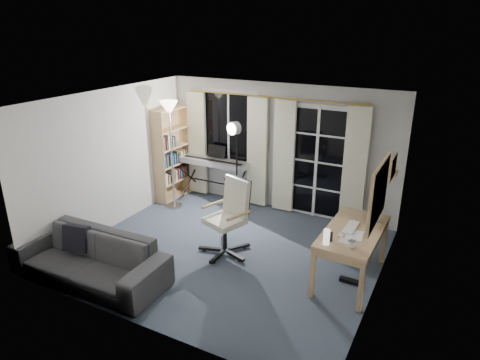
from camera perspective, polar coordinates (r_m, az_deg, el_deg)
name	(u,v)px	position (r m, az deg, el deg)	size (l,w,h in m)	color
floor	(227,253)	(6.85, -1.69, -9.64)	(4.50, 4.00, 0.02)	#3B4555
window	(229,126)	(8.39, -1.42, 7.16)	(1.20, 0.08, 1.40)	white
french_door	(317,163)	(7.83, 10.20, 2.26)	(1.32, 0.09, 2.11)	white
curtains	(270,154)	(8.02, 3.99, 3.49)	(3.60, 0.07, 2.13)	gold
bookshelf	(170,156)	(8.70, -9.28, 3.17)	(0.33, 0.88, 1.86)	tan
torchiere_lamp	(170,123)	(7.99, -9.34, 7.50)	(0.42, 0.42, 2.08)	#B2B2B7
keyboard_piano	(214,163)	(8.45, -3.52, 2.28)	(1.45, 0.70, 1.05)	black
studio_light	(235,139)	(7.71, -0.72, 5.47)	(0.40, 0.40, 1.79)	black
office_chair	(231,210)	(6.58, -1.16, -4.00)	(0.83, 0.83, 1.19)	black
desk	(353,236)	(6.07, 14.80, -7.26)	(0.74, 1.43, 0.76)	#A87F56
monitor	(377,202)	(6.29, 17.83, -2.77)	(0.18, 0.55, 0.48)	silver
desk_clutter	(343,247)	(5.92, 13.56, -8.67)	(0.46, 0.86, 0.96)	white
mug	(352,244)	(5.55, 14.70, -8.19)	(0.12, 0.10, 0.12)	silver
wall_mirror	(378,193)	(5.20, 17.95, -1.66)	(0.04, 0.94, 0.74)	tan
framed_print	(393,167)	(6.02, 19.68, 1.63)	(0.03, 0.42, 0.32)	tan
wall_shelf	(392,169)	(6.56, 19.60, 1.36)	(0.16, 0.30, 0.18)	tan
sofa	(88,251)	(6.33, -19.59, -8.95)	(2.26, 0.71, 0.88)	#343436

